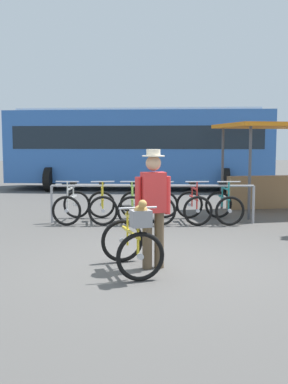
% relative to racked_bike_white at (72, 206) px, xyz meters
% --- Properties ---
extents(ground_plane, '(80.00, 80.00, 0.00)m').
position_rel_racked_bike_white_xyz_m(ground_plane, '(1.75, -3.92, -0.37)').
color(ground_plane, '#514F4C').
extents(bike_rack_rail, '(4.60, 0.36, 0.88)m').
position_rel_racked_bike_white_xyz_m(bike_rack_rail, '(1.84, -0.30, 0.33)').
color(bike_rack_rail, '#99999E').
rests_on(bike_rack_rail, ground).
extents(racked_bike_white, '(0.80, 1.19, 0.97)m').
position_rel_racked_bike_white_xyz_m(racked_bike_white, '(0.00, 0.00, 0.00)').
color(racked_bike_white, black).
rests_on(racked_bike_white, ground).
extents(racked_bike_yellow, '(0.73, 1.13, 0.97)m').
position_rel_racked_bike_white_xyz_m(racked_bike_yellow, '(0.70, -0.05, -0.00)').
color(racked_bike_yellow, black).
rests_on(racked_bike_yellow, ground).
extents(racked_bike_lime, '(0.73, 1.12, 0.97)m').
position_rel_racked_bike_white_xyz_m(racked_bike_lime, '(1.40, -0.09, 0.00)').
color(racked_bike_lime, black).
rests_on(racked_bike_lime, ground).
extents(racked_bike_blue, '(0.85, 1.21, 0.98)m').
position_rel_racked_bike_white_xyz_m(racked_bike_blue, '(2.10, -0.14, 0.00)').
color(racked_bike_blue, black).
rests_on(racked_bike_blue, ground).
extents(racked_bike_red, '(0.69, 1.12, 0.97)m').
position_rel_racked_bike_white_xyz_m(racked_bike_red, '(2.79, -0.18, 0.00)').
color(racked_bike_red, black).
rests_on(racked_bike_red, ground).
extents(racked_bike_teal, '(0.69, 1.13, 0.98)m').
position_rel_racked_bike_white_xyz_m(racked_bike_teal, '(3.49, -0.23, 0.00)').
color(racked_bike_teal, black).
rests_on(racked_bike_teal, ground).
extents(featured_bicycle, '(0.88, 1.25, 1.09)m').
position_rel_racked_bike_white_xyz_m(featured_bicycle, '(1.26, -4.29, 0.12)').
color(featured_bicycle, black).
rests_on(featured_bicycle, ground).
extents(person_with_featured_bike, '(0.52, 0.32, 1.72)m').
position_rel_racked_bike_white_xyz_m(person_with_featured_bike, '(1.56, -4.04, 0.58)').
color(person_with_featured_bike, brown).
rests_on(person_with_featured_bike, ground).
extents(bus_distant, '(10.25, 4.33, 3.08)m').
position_rel_racked_bike_white_xyz_m(bus_distant, '(1.91, 7.47, 1.37)').
color(bus_distant, '#3366B7').
rests_on(bus_distant, ground).
extents(market_stall, '(3.38, 2.70, 2.30)m').
position_rel_racked_bike_white_xyz_m(market_stall, '(5.29, 1.51, 1.03)').
color(market_stall, '#4C4C51').
rests_on(market_stall, ground).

